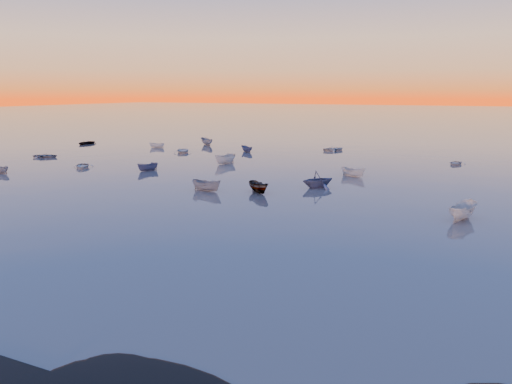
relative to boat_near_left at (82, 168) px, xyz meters
The scene contains 4 objects.
ground 67.94m from the boat_near_left, 62.88° to the left, with size 600.00×600.00×0.00m, color #655B54.
moored_fleet 33.77m from the boat_near_left, 23.51° to the left, with size 124.00×58.00×1.20m, color silver, non-canonical shape.
boat_near_left is the anchor object (origin of this frame).
boat_near_center 26.78m from the boat_near_left, 15.68° to the right, with size 3.85×1.63×1.33m, color gray.
Camera 1 is at (23.78, -16.16, 11.27)m, focal length 35.00 mm.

